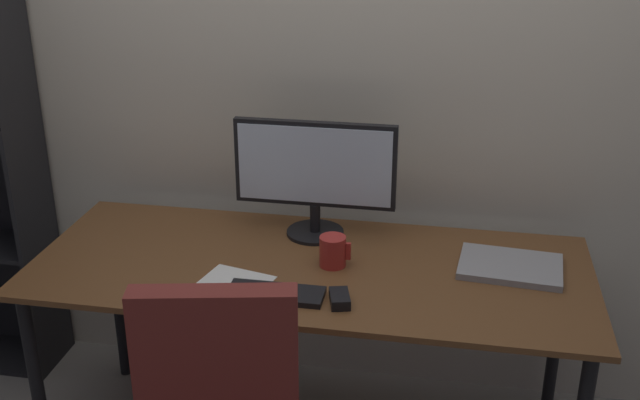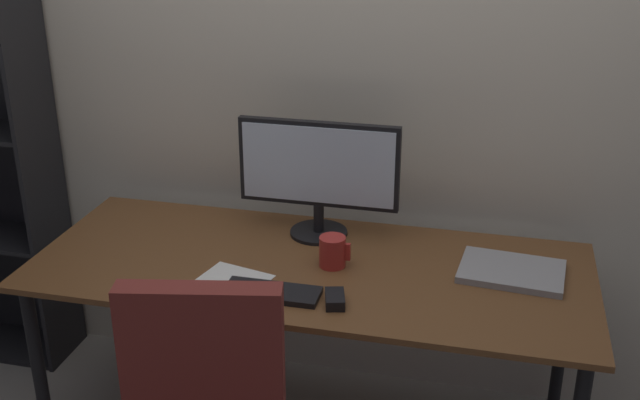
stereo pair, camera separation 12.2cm
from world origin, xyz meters
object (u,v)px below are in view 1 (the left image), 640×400
(coffee_mug, at_px, (333,251))
(laptop, at_px, (510,266))
(keyboard, at_px, (276,293))
(mouse, at_px, (340,299))
(monitor, at_px, (315,171))
(desk, at_px, (310,285))

(coffee_mug, height_order, laptop, coffee_mug)
(keyboard, height_order, coffee_mug, coffee_mug)
(mouse, relative_size, laptop, 0.30)
(monitor, distance_m, laptop, 0.71)
(keyboard, height_order, laptop, laptop)
(mouse, distance_m, coffee_mug, 0.24)
(desk, bearing_deg, keyboard, -105.77)
(keyboard, xyz_separation_m, coffee_mug, (0.14, 0.23, 0.04))
(mouse, distance_m, laptop, 0.59)
(desk, height_order, monitor, monitor)
(coffee_mug, bearing_deg, keyboard, -120.95)
(monitor, xyz_separation_m, coffee_mug, (0.10, -0.22, -0.19))
(coffee_mug, bearing_deg, mouse, -75.79)
(keyboard, bearing_deg, coffee_mug, 59.14)
(monitor, distance_m, mouse, 0.53)
(desk, xyz_separation_m, monitor, (-0.03, 0.23, 0.31))
(mouse, bearing_deg, desk, 105.55)
(monitor, xyz_separation_m, laptop, (0.66, -0.15, -0.23))
(desk, distance_m, mouse, 0.28)
(monitor, relative_size, coffee_mug, 5.46)
(laptop, bearing_deg, keyboard, -151.53)
(mouse, xyz_separation_m, laptop, (0.50, 0.31, -0.01))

